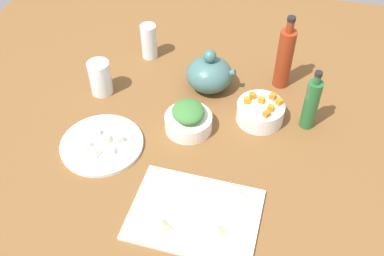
{
  "coord_description": "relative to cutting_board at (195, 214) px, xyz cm",
  "views": [
    {
      "loc": [
        21.16,
        -90.42,
        101.94
      ],
      "look_at": [
        0.0,
        0.0,
        8.0
      ],
      "focal_mm": 41.91,
      "sensor_mm": 36.0,
      "label": 1
    }
  ],
  "objects": [
    {
      "name": "tabletop",
      "position": [
        -6.89,
        26.22,
        -2.0
      ],
      "size": [
        190.0,
        190.0,
        3.0
      ],
      "primitive_type": "cube",
      "color": "brown",
      "rests_on": "ground"
    },
    {
      "name": "cutting_board",
      "position": [
        0.0,
        0.0,
        0.0
      ],
      "size": [
        34.27,
        25.66,
        1.0
      ],
      "primitive_type": "cube",
      "rotation": [
        0.0,
        0.0,
        -0.04
      ],
      "color": "silver",
      "rests_on": "tabletop"
    },
    {
      "name": "plate_tofu",
      "position": [
        -32.49,
        17.63,
        0.1
      ],
      "size": [
        24.71,
        24.71,
        1.2
      ],
      "primitive_type": "cylinder",
      "color": "white",
      "rests_on": "tabletop"
    },
    {
      "name": "bowl_greens",
      "position": [
        -9.06,
        30.68,
        2.02
      ],
      "size": [
        14.54,
        14.54,
        5.03
      ],
      "primitive_type": "cylinder",
      "color": "white",
      "rests_on": "tabletop"
    },
    {
      "name": "bowl_carrots",
      "position": [
        11.81,
        39.72,
        2.52
      ],
      "size": [
        14.78,
        14.78,
        6.04
      ],
      "primitive_type": "cylinder",
      "color": "white",
      "rests_on": "tabletop"
    },
    {
      "name": "teapot",
      "position": [
        -7.05,
        51.27,
        5.41
      ],
      "size": [
        16.9,
        15.09,
        15.23
      ],
      "color": "#3F6766",
      "rests_on": "tabletop"
    },
    {
      "name": "bottle_0",
      "position": [
        26.38,
        40.55,
        8.45
      ],
      "size": [
        4.45,
        4.45,
        20.82
      ],
      "color": "#256231",
      "rests_on": "tabletop"
    },
    {
      "name": "bottle_1",
      "position": [
        16.61,
        58.76,
        10.64
      ],
      "size": [
        5.33,
        5.33,
        26.18
      ],
      "color": "maroon",
      "rests_on": "tabletop"
    },
    {
      "name": "drinking_glass_0",
      "position": [
        -31.65,
        64.07,
        5.93
      ],
      "size": [
        5.69,
        5.69,
        12.85
      ],
      "primitive_type": "cylinder",
      "color": "white",
      "rests_on": "tabletop"
    },
    {
      "name": "drinking_glass_1",
      "position": [
        -41.38,
        41.08,
        5.43
      ],
      "size": [
        7.28,
        7.28,
        11.86
      ],
      "primitive_type": "cylinder",
      "color": "white",
      "rests_on": "tabletop"
    },
    {
      "name": "carrot_cube_0",
      "position": [
        8.71,
        42.52,
        6.44
      ],
      "size": [
        2.26,
        2.26,
        1.8
      ],
      "primitive_type": "cube",
      "rotation": [
        0.0,
        0.0,
        1.87
      ],
      "color": "orange",
      "rests_on": "bowl_carrots"
    },
    {
      "name": "carrot_cube_1",
      "position": [
        11.61,
        41.04,
        6.44
      ],
      "size": [
        2.2,
        2.2,
        1.8
      ],
      "primitive_type": "cube",
      "rotation": [
        0.0,
        0.0,
        1.31
      ],
      "color": "orange",
      "rests_on": "bowl_carrots"
    },
    {
      "name": "carrot_cube_2",
      "position": [
        7.29,
        39.92,
        6.44
      ],
      "size": [
        2.11,
        2.11,
        1.8
      ],
      "primitive_type": "cube",
      "rotation": [
        0.0,
        0.0,
        1.76
      ],
      "color": "orange",
      "rests_on": "bowl_carrots"
    },
    {
      "name": "carrot_cube_3",
      "position": [
        14.78,
        38.1,
        6.44
      ],
      "size": [
        2.22,
        2.22,
        1.8
      ],
      "primitive_type": "cube",
      "rotation": [
        0.0,
        0.0,
        2.87
      ],
      "color": "orange",
      "rests_on": "bowl_carrots"
    },
    {
      "name": "carrot_cube_4",
      "position": [
        14.87,
        43.54,
        6.44
      ],
      "size": [
        2.33,
        2.33,
        1.8
      ],
      "primitive_type": "cube",
      "rotation": [
        0.0,
        0.0,
        2.78
      ],
      "color": "orange",
      "rests_on": "bowl_carrots"
    },
    {
      "name": "carrot_cube_5",
      "position": [
        17.07,
        41.51,
        6.44
      ],
      "size": [
        2.55,
        2.55,
        1.8
      ],
      "primitive_type": "cube",
      "rotation": [
        0.0,
        0.0,
        0.78
      ],
      "color": "orange",
      "rests_on": "bowl_carrots"
    },
    {
      "name": "carrot_cube_6",
      "position": [
        13.85,
        35.18,
        6.44
      ],
      "size": [
        2.53,
        2.53,
        1.8
      ],
      "primitive_type": "cube",
      "rotation": [
        0.0,
        0.0,
        0.88
      ],
      "color": "orange",
      "rests_on": "bowl_carrots"
    },
    {
      "name": "chopped_greens_mound",
      "position": [
        -9.06,
        30.68,
        6.65
      ],
      "size": [
        12.96,
        13.53,
        4.24
      ],
      "primitive_type": "ellipsoid",
      "rotation": [
        0.0,
        0.0,
        1.92
      ],
      "color": "#3A7435",
      "rests_on": "bowl_greens"
    },
    {
      "name": "tofu_cube_0",
      "position": [
        -31.25,
        18.89,
        1.8
      ],
      "size": [
        2.33,
        2.33,
        2.2
      ],
      "primitive_type": "cube",
      "rotation": [
        0.0,
        0.0,
        1.51
      ],
      "color": "white",
      "rests_on": "plate_tofu"
    },
    {
      "name": "tofu_cube_1",
      "position": [
        -28.58,
        14.41,
        1.8
      ],
      "size": [
        3.06,
        3.06,
        2.2
      ],
      "primitive_type": "cube",
      "rotation": [
        0.0,
        0.0,
        2.17
      ],
      "color": "white",
      "rests_on": "plate_tofu"
    },
    {
      "name": "tofu_cube_2",
      "position": [
        -27.61,
        19.32,
        1.8
      ],
      "size": [
        3.06,
        3.06,
        2.2
      ],
      "primitive_type": "cube",
      "rotation": [
        0.0,
        0.0,
        2.53
      ],
      "color": "white",
      "rests_on": "plate_tofu"
    },
    {
      "name": "tofu_cube_3",
      "position": [
        -35.19,
        20.4,
        1.8
      ],
      "size": [
        3.01,
        3.01,
        2.2
      ],
      "primitive_type": "cube",
      "rotation": [
        0.0,
        0.0,
        2.1
      ],
      "color": "#F2E0D0",
      "rests_on": "plate_tofu"
    },
    {
      "name": "tofu_cube_4",
      "position": [
        -36.01,
        14.87,
        1.8
      ],
      "size": [
        3.11,
        3.11,
        2.2
      ],
      "primitive_type": "cube",
      "rotation": [
        0.0,
        0.0,
        2.33
      ],
      "color": "silver",
      "rests_on": "plate_tofu"
    },
    {
      "name": "tofu_cube_5",
      "position": [
        -32.58,
        12.72,
        1.8
      ],
      "size": [
        2.8,
        2.8,
        2.2
      ],
      "primitive_type": "cube",
      "rotation": [
        0.0,
        0.0,
        1.23
      ],
      "color": "silver",
      "rests_on": "plate_tofu"
    },
    {
      "name": "dumpling_0",
      "position": [
        10.58,
        6.72,
        1.62
      ],
      "size": [
        6.5,
        6.39,
        2.23
      ],
      "primitive_type": "pyramid",
      "rotation": [
        0.0,
        0.0,
        0.1
      ],
      "color": "beige",
      "rests_on": "cutting_board"
    },
    {
      "name": "dumpling_1",
      "position": [
        6.77,
        -4.18,
        2.1
      ],
      "size": [
        6.06,
        6.01,
        3.19
      ],
      "primitive_type": "pyramid",
      "rotation": [
        0.0,
        0.0,
        3.79
      ],
      "color": "beige",
      "rests_on": "cutting_board"
    },
    {
      "name": "dumpling_2",
      "position": [
        -6.76,
        -6.65,
        2.08
      ],
      "size": [
        5.12,
        5.46,
        3.16
      ],
      "primitive_type": "pyramid",
      "rotation": [
        0.0,
        0.0,
        4.83
      ],
      "color": "beige",
      "rests_on": "cutting_board"
    }
  ]
}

